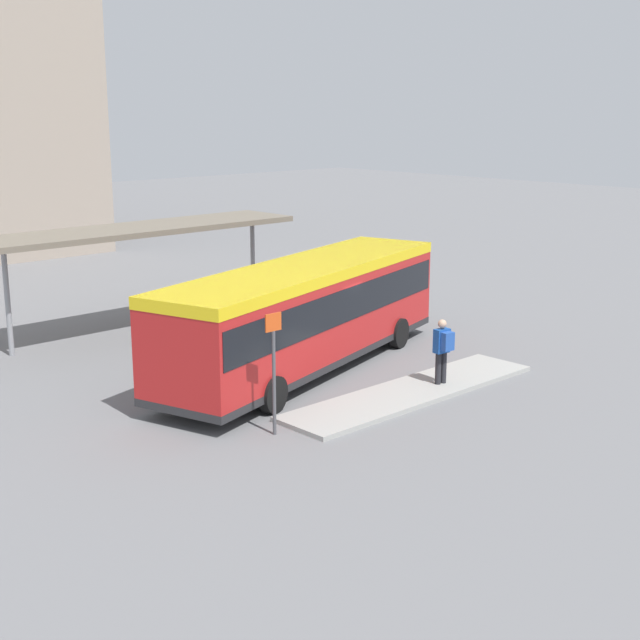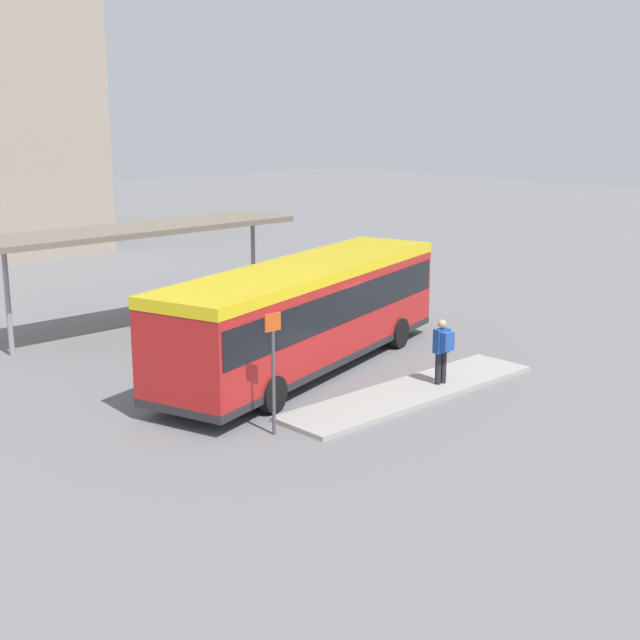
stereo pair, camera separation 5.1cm
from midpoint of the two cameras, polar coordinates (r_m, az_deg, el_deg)
name	(u,v)px [view 1 (the left image)]	position (r m, az deg, el deg)	size (l,w,h in m)	color
ground_plane	(306,370)	(24.98, -0.99, -3.19)	(120.00, 120.00, 0.00)	slate
curb_island	(412,392)	(23.00, 5.83, -4.60)	(7.95, 1.80, 0.12)	#9E9E99
city_bus	(305,309)	(24.55, -1.00, 0.73)	(11.44, 5.55, 2.98)	red
pedestrian_waiting	(443,347)	(23.28, 7.80, -1.75)	(0.45, 0.48, 1.72)	#232328
bicycle_black	(377,287)	(34.52, 3.63, 2.12)	(0.48, 1.74, 0.75)	black
bicycle_white	(355,286)	(34.69, 2.19, 2.17)	(0.48, 1.67, 0.73)	black
station_shelter	(141,231)	(29.37, -11.45, 5.62)	(10.82, 2.58, 3.43)	#706656
platform_sign	(274,368)	(19.71, -3.05, -3.09)	(0.44, 0.08, 2.80)	#4C4C51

